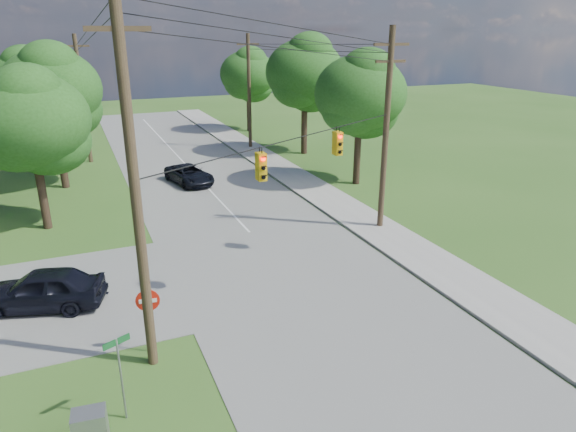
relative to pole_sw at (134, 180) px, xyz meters
name	(u,v)px	position (x,y,z in m)	size (l,w,h in m)	color
ground	(287,338)	(4.60, -0.40, -6.23)	(140.00, 140.00, 0.00)	#31591D
main_road	(285,270)	(6.60, 4.60, -6.21)	(10.00, 100.00, 0.03)	gray
sidewalk_east	(409,247)	(13.30, 4.60, -6.17)	(2.60, 100.00, 0.12)	#ABA7A0
pole_sw	(134,180)	(0.00, 0.00, 0.00)	(2.00, 0.32, 12.00)	#4E3D28
pole_ne	(386,129)	(13.50, 7.60, -0.76)	(2.00, 0.32, 10.50)	#4E3D28
pole_north_e	(249,91)	(13.50, 29.60, -1.10)	(2.00, 0.32, 10.00)	#4E3D28
pole_north_w	(83,99)	(-0.40, 29.60, -1.10)	(2.00, 0.32, 10.00)	#4E3D28
power_lines	(225,54)	(6.10, 11.14, 2.93)	(13.93, 29.62, 4.93)	black
traffic_signals	(303,153)	(7.15, 4.03, -0.73)	(4.91, 3.27, 1.05)	#EEB50E
tree_w_near	(30,120)	(-3.40, 14.60, -0.30)	(6.00, 6.00, 8.40)	#3C291E
tree_w_mid	(51,90)	(-2.40, 22.60, 0.35)	(6.40, 6.40, 9.22)	#3C291E
tree_w_far	(26,83)	(-4.40, 32.60, 0.02)	(6.00, 6.00, 8.73)	#3C291E
tree_e_near	(360,94)	(16.60, 15.60, 0.02)	(6.20, 6.20, 8.81)	#3C291E
tree_e_mid	(305,72)	(17.10, 25.60, 0.68)	(6.60, 6.60, 9.64)	#3C291E
tree_e_far	(248,74)	(16.10, 37.60, -0.31)	(5.80, 5.80, 8.32)	#3C291E
car_cross_dark	(41,289)	(-3.38, 5.19, -5.39)	(1.90, 4.73, 1.61)	black
car_main_north	(189,174)	(5.72, 20.13, -5.56)	(2.13, 4.61, 1.28)	black
do_not_enter_sign	(148,307)	(0.08, 0.60, -4.51)	(0.78, 0.18, 2.36)	gray
street_name_sign	(120,368)	(-1.11, -2.31, -4.57)	(0.72, 0.35, 2.60)	gray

